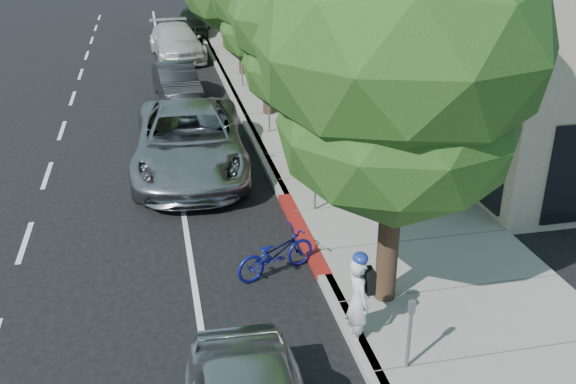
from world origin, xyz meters
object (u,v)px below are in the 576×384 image
object	(u,v)px
silver_suv	(189,141)
white_pickup	(177,42)
cyclist	(358,301)
pedestrian	(374,129)
dark_sedan	(177,82)
street_tree_1	(311,18)
bicycle	(276,253)
dark_suv_far	(193,21)
street_tree_0	(402,52)

from	to	relation	value
silver_suv	white_pickup	bearing A→B (deg)	91.71
cyclist	white_pickup	distance (m)	23.50
white_pickup	pedestrian	bearing A→B (deg)	-78.00
dark_sedan	pedestrian	distance (m)	9.43
street_tree_1	bicycle	world-z (taller)	street_tree_1
street_tree_1	dark_suv_far	world-z (taller)	street_tree_1
bicycle	white_pickup	world-z (taller)	white_pickup
dark_suv_far	pedestrian	size ratio (longest dim) A/B	2.73
cyclist	pedestrian	distance (m)	8.73
silver_suv	dark_sedan	bearing A→B (deg)	93.13
street_tree_0	white_pickup	bearing A→B (deg)	96.73
bicycle	dark_suv_far	distance (m)	26.84
bicycle	dark_sedan	size ratio (longest dim) A/B	0.44
street_tree_0	dark_suv_far	size ratio (longest dim) A/B	1.69
bicycle	pedestrian	world-z (taller)	pedestrian
dark_sedan	street_tree_1	bearing A→B (deg)	-76.90
street_tree_1	silver_suv	bearing A→B (deg)	154.18
silver_suv	pedestrian	size ratio (longest dim) A/B	3.86
street_tree_0	bicycle	distance (m)	4.93
dark_sedan	white_pickup	world-z (taller)	white_pickup
cyclist	silver_suv	world-z (taller)	silver_suv
silver_suv	street_tree_1	bearing A→B (deg)	-22.37
dark_sedan	white_pickup	bearing A→B (deg)	81.08
street_tree_0	dark_suv_far	bearing A→B (deg)	92.83
bicycle	pedestrian	xyz separation A→B (m)	(4.05, 5.66, 0.52)
cyclist	bicycle	bearing A→B (deg)	16.10
dark_sedan	pedestrian	xyz separation A→B (m)	(5.30, -7.79, 0.32)
dark_sedan	pedestrian	world-z (taller)	pedestrian
silver_suv	pedestrian	world-z (taller)	pedestrian
dark_sedan	dark_suv_far	xyz separation A→B (m)	(1.66, 13.38, 0.11)
cyclist	dark_sedan	size ratio (longest dim) A/B	0.40
dark_suv_far	cyclist	bearing A→B (deg)	-81.22
white_pickup	bicycle	bearing A→B (deg)	-93.45
bicycle	silver_suv	xyz separation A→B (m)	(-1.29, 6.00, 0.43)
street_tree_0	dark_sedan	size ratio (longest dim) A/B	1.90
dark_sedan	dark_suv_far	size ratio (longest dim) A/B	0.89
street_tree_0	white_pickup	world-z (taller)	street_tree_0
dark_sedan	dark_suv_far	distance (m)	13.48
street_tree_0	bicycle	xyz separation A→B (m)	(-1.81, 1.50, -4.33)
street_tree_1	dark_sedan	size ratio (longest dim) A/B	1.72
street_tree_0	cyclist	xyz separation A→B (m)	(-0.87, -1.00, -3.99)
street_tree_1	street_tree_0	bearing A→B (deg)	-90.00
street_tree_1	cyclist	bearing A→B (deg)	-97.11
silver_suv	dark_suv_far	size ratio (longest dim) A/B	1.41
street_tree_0	white_pickup	xyz separation A→B (m)	(-2.65, 22.43, -4.01)
white_pickup	dark_suv_far	xyz separation A→B (m)	(1.25, 5.90, -0.01)
cyclist	dark_sedan	bearing A→B (deg)	3.29
cyclist	pedestrian	xyz separation A→B (m)	(3.11, 8.16, 0.17)
street_tree_0	silver_suv	size ratio (longest dim) A/B	1.20
cyclist	silver_suv	xyz separation A→B (m)	(-2.23, 8.50, 0.09)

